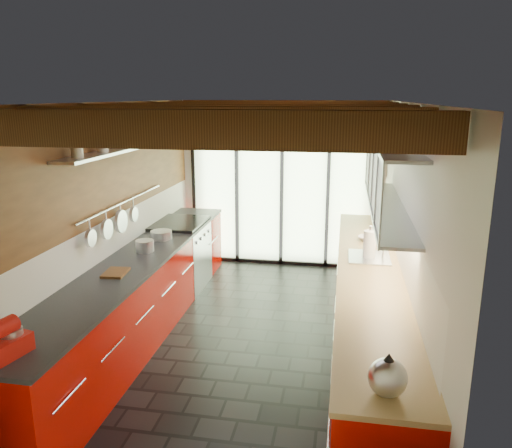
% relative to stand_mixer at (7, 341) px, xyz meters
% --- Properties ---
extents(ground, '(5.50, 5.50, 0.00)m').
position_rel_stand_mixer_xyz_m(ground, '(1.27, 2.24, -1.03)').
color(ground, black).
rests_on(ground, ground).
extents(room_shell, '(5.50, 5.50, 5.50)m').
position_rel_stand_mixer_xyz_m(room_shell, '(1.27, 2.24, 0.62)').
color(room_shell, silver).
rests_on(room_shell, ground).
extents(ceiling_beams, '(3.14, 5.06, 4.90)m').
position_rel_stand_mixer_xyz_m(ceiling_beams, '(1.27, 2.62, 1.43)').
color(ceiling_beams, '#593316').
rests_on(ceiling_beams, ground).
extents(glass_door, '(2.95, 0.10, 2.90)m').
position_rel_stand_mixer_xyz_m(glass_door, '(1.27, 4.94, 0.63)').
color(glass_door, '#C6EAAD').
rests_on(glass_door, ground).
extents(left_counter, '(0.68, 5.00, 0.92)m').
position_rel_stand_mixer_xyz_m(left_counter, '(-0.01, 2.24, -0.57)').
color(left_counter, '#B30900').
rests_on(left_counter, ground).
extents(range_stove, '(0.66, 0.90, 0.97)m').
position_rel_stand_mixer_xyz_m(range_stove, '(-0.01, 3.69, -0.56)').
color(range_stove, silver).
rests_on(range_stove, ground).
extents(right_counter, '(0.68, 5.00, 0.92)m').
position_rel_stand_mixer_xyz_m(right_counter, '(2.54, 2.24, -0.57)').
color(right_counter, '#B30900').
rests_on(right_counter, ground).
extents(sink_assembly, '(0.45, 0.52, 0.43)m').
position_rel_stand_mixer_xyz_m(sink_assembly, '(2.56, 2.64, -0.07)').
color(sink_assembly, silver).
rests_on(sink_assembly, right_counter).
extents(upper_cabinets_right, '(0.34, 3.00, 3.00)m').
position_rel_stand_mixer_xyz_m(upper_cabinets_right, '(2.70, 2.54, 0.82)').
color(upper_cabinets_right, silver).
rests_on(upper_cabinets_right, ground).
extents(left_wall_fixtures, '(0.28, 2.60, 0.96)m').
position_rel_stand_mixer_xyz_m(left_wall_fixtures, '(-0.20, 2.38, 0.85)').
color(left_wall_fixtures, silver).
rests_on(left_wall_fixtures, ground).
extents(stand_mixer, '(0.24, 0.34, 0.29)m').
position_rel_stand_mixer_xyz_m(stand_mixer, '(0.00, 0.00, 0.00)').
color(stand_mixer, red).
rests_on(stand_mixer, left_counter).
extents(pot_large, '(0.27, 0.27, 0.13)m').
position_rel_stand_mixer_xyz_m(pot_large, '(0.00, 2.43, -0.05)').
color(pot_large, silver).
rests_on(pot_large, left_counter).
extents(pot_small, '(0.28, 0.28, 0.10)m').
position_rel_stand_mixer_xyz_m(pot_small, '(0.00, 2.96, -0.06)').
color(pot_small, silver).
rests_on(pot_small, left_counter).
extents(cutting_board, '(0.24, 0.32, 0.03)m').
position_rel_stand_mixer_xyz_m(cutting_board, '(0.00, 1.66, -0.10)').
color(cutting_board, brown).
rests_on(cutting_board, left_counter).
extents(kettle, '(0.26, 0.31, 0.28)m').
position_rel_stand_mixer_xyz_m(kettle, '(2.54, -0.01, 0.01)').
color(kettle, silver).
rests_on(kettle, right_counter).
extents(paper_towel, '(0.17, 0.17, 0.37)m').
position_rel_stand_mixer_xyz_m(paper_towel, '(2.54, 2.62, 0.04)').
color(paper_towel, white).
rests_on(paper_towel, right_counter).
extents(soap_bottle, '(0.11, 0.11, 0.18)m').
position_rel_stand_mixer_xyz_m(soap_bottle, '(2.54, 2.90, -0.02)').
color(soap_bottle, silver).
rests_on(soap_bottle, right_counter).
extents(bowl, '(0.26, 0.26, 0.05)m').
position_rel_stand_mixer_xyz_m(bowl, '(2.54, 3.35, -0.09)').
color(bowl, silver).
rests_on(bowl, right_counter).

